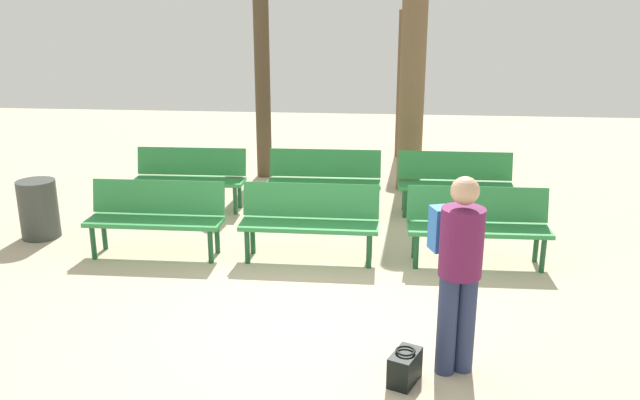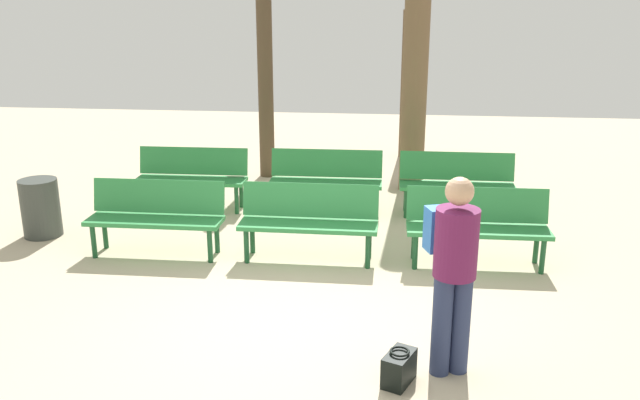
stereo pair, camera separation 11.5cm
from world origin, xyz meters
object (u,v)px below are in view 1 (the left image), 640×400
tree_0 (263,84)px  handbag (405,367)px  tree_1 (412,77)px  visitor_with_backpack (458,263)px  bench_r1_c0 (190,175)px  bench_r1_c1 (325,177)px  tree_2 (407,85)px  trash_bin (39,209)px  bench_r0_c2 (478,221)px  bench_r0_c0 (156,214)px  bench_r0_c1 (310,217)px  bench_r1_c2 (455,179)px

tree_0 → handbag: (2.25, -6.25, -1.45)m
tree_1 → visitor_with_backpack: (0.19, -5.43, -0.85)m
bench_r1_c0 → bench_r1_c1: (1.95, 0.08, 0.00)m
tree_2 → handbag: bearing=-91.4°
visitor_with_backpack → tree_0: bearing=-85.0°
tree_2 → trash_bin: size_ratio=3.70×
bench_r0_c2 → trash_bin: bearing=175.5°
bench_r1_c1 → trash_bin: 3.82m
handbag → bench_r0_c0: bearing=138.8°
bench_r0_c0 → bench_r0_c1: size_ratio=1.00×
bench_r1_c1 → tree_0: tree_0 is taller
bench_r0_c1 → handbag: bench_r0_c1 is taller
bench_r0_c2 → tree_1: 3.40m
bench_r1_c0 → bench_r1_c1: same height
bench_r0_c2 → handbag: bearing=-109.8°
bench_r1_c0 → bench_r0_c0: bearing=-87.3°
handbag → trash_bin: trash_bin is taller
bench_r0_c2 → bench_r1_c2: 1.83m
tree_1 → handbag: (-0.21, -5.68, -1.65)m
bench_r0_c0 → visitor_with_backpack: bearing=-35.4°
visitor_with_backpack → tree_2: bearing=-107.3°
bench_r1_c1 → tree_0: 2.46m
trash_bin → bench_r1_c0: bearing=41.3°
visitor_with_backpack → trash_bin: visitor_with_backpack is taller
bench_r0_c1 → tree_0: (-1.21, 3.70, 1.08)m
tree_0 → tree_1: (2.46, -0.57, 0.21)m
trash_bin → visitor_with_backpack: bearing=-28.5°
bench_r0_c1 → tree_0: tree_0 is taller
bench_r0_c2 → visitor_with_backpack: (-0.49, -2.35, 0.43)m
bench_r1_c0 → bench_r1_c2: bearing=0.6°
tree_1 → trash_bin: tree_1 is taller
tree_1 → visitor_with_backpack: bearing=-88.0°
bench_r0_c0 → tree_2: tree_2 is taller
tree_0 → trash_bin: 4.22m
bench_r1_c0 → tree_1: 3.70m
tree_1 → visitor_with_backpack: size_ratio=2.17×
trash_bin → bench_r0_c2: bearing=-3.5°
bench_r1_c0 → visitor_with_backpack: 5.31m
tree_0 → trash_bin: size_ratio=4.23×
bench_r1_c2 → tree_1: tree_1 is taller
tree_2 → bench_r0_c0: bearing=-119.0°
bench_r0_c2 → tree_0: size_ratio=0.51×
bench_r1_c2 → tree_1: (-0.60, 1.25, 1.28)m
visitor_with_backpack → handbag: visitor_with_backpack is taller
tree_0 → visitor_with_backpack: tree_0 is taller
bench_r1_c0 → visitor_with_backpack: visitor_with_backpack is taller
tree_1 → trash_bin: 5.68m
bench_r0_c0 → tree_2: (3.07, 5.54, 0.88)m
bench_r1_c0 → tree_1: size_ratio=0.45×
tree_0 → tree_1: size_ratio=0.88×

